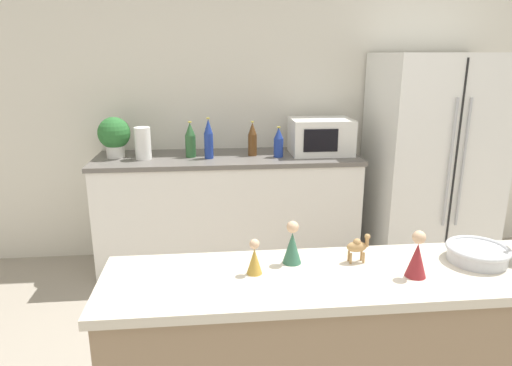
# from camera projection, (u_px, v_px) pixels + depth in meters

# --- Properties ---
(wall_back) EXTENTS (8.00, 0.06, 2.55)m
(wall_back) POSITION_uv_depth(u_px,v_px,m) (264.00, 107.00, 3.84)
(wall_back) COLOR silver
(wall_back) RESTS_ON ground_plane
(back_counter) EXTENTS (2.06, 0.63, 0.93)m
(back_counter) POSITION_uv_depth(u_px,v_px,m) (229.00, 212.00, 3.71)
(back_counter) COLOR white
(back_counter) RESTS_ON ground_plane
(refrigerator) EXTENTS (0.91, 0.77, 1.71)m
(refrigerator) POSITION_uv_depth(u_px,v_px,m) (430.00, 163.00, 3.67)
(refrigerator) COLOR white
(refrigerator) RESTS_ON ground_plane
(potted_plant) EXTENTS (0.25, 0.25, 0.31)m
(potted_plant) POSITION_uv_depth(u_px,v_px,m) (114.00, 135.00, 3.49)
(potted_plant) COLOR silver
(potted_plant) RESTS_ON back_counter
(paper_towel_roll) EXTENTS (0.12, 0.12, 0.24)m
(paper_towel_roll) POSITION_uv_depth(u_px,v_px,m) (143.00, 143.00, 3.45)
(paper_towel_roll) COLOR white
(paper_towel_roll) RESTS_ON back_counter
(microwave) EXTENTS (0.48, 0.37, 0.28)m
(microwave) POSITION_uv_depth(u_px,v_px,m) (321.00, 136.00, 3.63)
(microwave) COLOR white
(microwave) RESTS_ON back_counter
(back_bottle_0) EXTENTS (0.08, 0.08, 0.28)m
(back_bottle_0) POSITION_uv_depth(u_px,v_px,m) (190.00, 140.00, 3.51)
(back_bottle_0) COLOR #2D6033
(back_bottle_0) RESTS_ON back_counter
(back_bottle_1) EXTENTS (0.07, 0.07, 0.24)m
(back_bottle_1) POSITION_uv_depth(u_px,v_px,m) (279.00, 143.00, 3.52)
(back_bottle_1) COLOR navy
(back_bottle_1) RESTS_ON back_counter
(back_bottle_2) EXTENTS (0.07, 0.07, 0.31)m
(back_bottle_2) POSITION_uv_depth(u_px,v_px,m) (209.00, 139.00, 3.46)
(back_bottle_2) COLOR navy
(back_bottle_2) RESTS_ON back_counter
(back_bottle_3) EXTENTS (0.07, 0.07, 0.27)m
(back_bottle_3) POSITION_uv_depth(u_px,v_px,m) (252.00, 139.00, 3.57)
(back_bottle_3) COLOR brown
(back_bottle_3) RESTS_ON back_counter
(fruit_bowl) EXTENTS (0.24, 0.24, 0.06)m
(fruit_bowl) POSITION_uv_depth(u_px,v_px,m) (477.00, 253.00, 1.75)
(fruit_bowl) COLOR #B7BABF
(fruit_bowl) RESTS_ON bar_counter
(camel_figurine) EXTENTS (0.09, 0.04, 0.11)m
(camel_figurine) POSITION_uv_depth(u_px,v_px,m) (358.00, 246.00, 1.73)
(camel_figurine) COLOR #A87F4C
(camel_figurine) RESTS_ON bar_counter
(wise_man_figurine_blue) EXTENTS (0.06, 0.06, 0.13)m
(wise_man_figurine_blue) POSITION_uv_depth(u_px,v_px,m) (254.00, 259.00, 1.65)
(wise_man_figurine_blue) COLOR #B28933
(wise_man_figurine_blue) RESTS_ON bar_counter
(wise_man_figurine_crimson) EXTENTS (0.07, 0.07, 0.17)m
(wise_man_figurine_crimson) POSITION_uv_depth(u_px,v_px,m) (417.00, 257.00, 1.62)
(wise_man_figurine_crimson) COLOR maroon
(wise_man_figurine_crimson) RESTS_ON bar_counter
(wise_man_figurine_purple) EXTENTS (0.07, 0.07, 0.17)m
(wise_man_figurine_purple) POSITION_uv_depth(u_px,v_px,m) (292.00, 245.00, 1.73)
(wise_man_figurine_purple) COLOR #33664C
(wise_man_figurine_purple) RESTS_ON bar_counter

